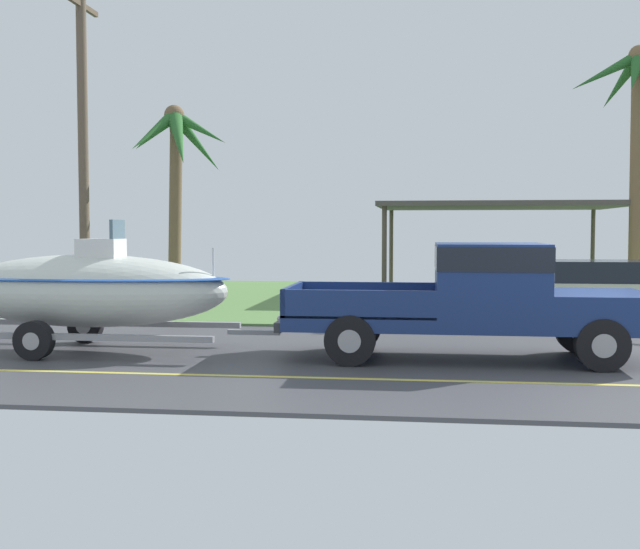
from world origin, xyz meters
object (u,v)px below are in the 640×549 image
pickup_truck_towing (487,295)px  utility_pole (83,144)px  parked_sedan_far (613,290)px  palm_tree_mid (637,111)px  palm_tree_near_right (176,157)px  boat_on_trailer (87,290)px  carport_awning (498,207)px

pickup_truck_towing → utility_pole: bearing=151.1°
parked_sedan_far → utility_pole: (-12.56, -1.42, 3.49)m
pickup_truck_towing → palm_tree_mid: bearing=63.6°
parked_sedan_far → pickup_truck_towing: bearing=-118.2°
pickup_truck_towing → palm_tree_near_right: palm_tree_near_right is taller
parked_sedan_far → utility_pole: size_ratio=0.58×
parked_sedan_far → palm_tree_near_right: palm_tree_near_right is taller
parked_sedan_far → palm_tree_near_right: (-10.90, 0.55, 3.35)m
pickup_truck_towing → boat_on_trailer: (-6.85, 0.00, 0.02)m
pickup_truck_towing → parked_sedan_far: (3.46, 6.45, -0.38)m
carport_awning → palm_tree_mid: 5.03m
pickup_truck_towing → boat_on_trailer: bearing=180.0°
carport_awning → palm_tree_near_right: bearing=-149.5°
boat_on_trailer → palm_tree_mid: 15.46m
boat_on_trailer → parked_sedan_far: 12.16m
carport_awning → palm_tree_near_right: (-8.72, -5.13, 1.21)m
pickup_truck_towing → carport_awning: 12.32m
palm_tree_mid → parked_sedan_far: bearing=-112.4°
palm_tree_near_right → utility_pole: size_ratio=0.67×
pickup_truck_towing → carport_awning: bearing=84.0°
utility_pole → boat_on_trailer: bearing=-65.9°
palm_tree_near_right → utility_pole: bearing=-130.1°
boat_on_trailer → utility_pole: 6.32m
boat_on_trailer → carport_awning: bearing=56.2°
boat_on_trailer → parked_sedan_far: (10.31, 6.45, -0.40)m
parked_sedan_far → carport_awning: bearing=111.0°
carport_awning → palm_tree_mid: palm_tree_mid is taller
boat_on_trailer → carport_awning: (8.13, 12.13, 1.73)m
boat_on_trailer → carport_awning: 14.70m
carport_awning → pickup_truck_towing: bearing=-96.0°
carport_awning → palm_tree_near_right: size_ratio=1.36×
boat_on_trailer → palm_tree_near_right: 7.61m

